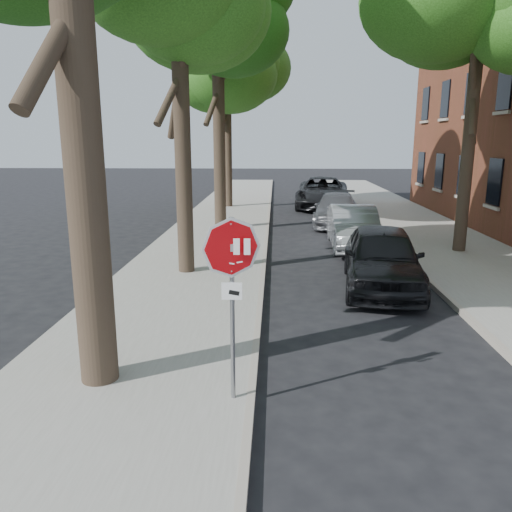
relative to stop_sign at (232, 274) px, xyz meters
The scene contains 13 objects.
ground 2.07m from the stop_sign, ahead, with size 120.00×120.00×0.00m, color black.
sidewalk_left 12.31m from the stop_sign, 98.51° to the left, with size 4.00×55.00×0.12m, color gray.
sidewalk_right 13.89m from the stop_sign, 60.88° to the left, with size 4.00×55.00×0.12m, color gray.
curb_left 12.17m from the stop_sign, 88.81° to the left, with size 0.12×55.00×0.13m, color #9E9384.
curb_right 13.03m from the stop_sign, 68.86° to the left, with size 0.12×55.00×0.13m, color #9E9384.
stop_sign is the anchor object (origin of this frame).
tree_mid_b 15.48m from the stop_sign, 96.95° to the left, with size 5.88×5.46×10.36m.
tree_far 21.88m from the stop_sign, 95.46° to the left, with size 5.29×4.91×9.33m.
tree_right 13.23m from the stop_sign, 56.62° to the left, with size 5.29×4.91×9.33m.
car_a 6.93m from the stop_sign, 61.10° to the left, with size 1.87×4.65×1.58m, color black.
car_b 11.37m from the stop_sign, 73.03° to the left, with size 1.54×4.43×1.46m, color gray.
car_c 16.10m from the stop_sign, 78.14° to the left, with size 1.94×4.76×1.38m, color #4D4E52.
car_d 21.68m from the stop_sign, 81.51° to the left, with size 2.79×6.05×1.68m, color black.
Camera 1 is at (-0.12, -6.47, 3.71)m, focal length 35.00 mm.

